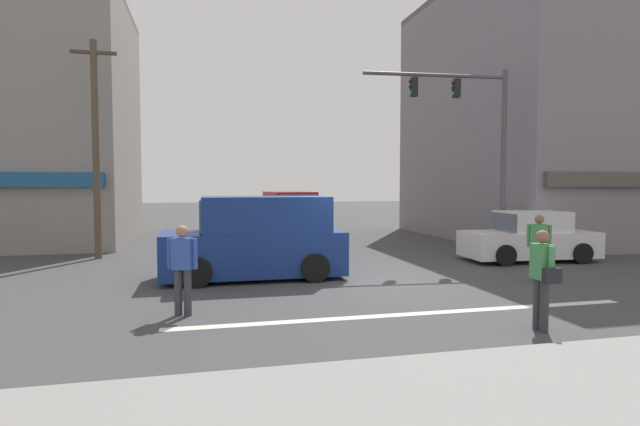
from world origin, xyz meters
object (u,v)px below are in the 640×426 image
object	(u,v)px
van_crossing_rightbound	(290,217)
utility_pole_near_left	(96,146)
pedestrian_foreground_with_bag	(542,274)
pedestrian_mid_crossing	(182,264)
van_waiting_far	(257,239)
sedan_crossing_center	(529,239)
traffic_light_mast	(476,131)
pedestrian_far_side	(539,244)

from	to	relation	value
van_crossing_rightbound	utility_pole_near_left	bearing A→B (deg)	-148.29
pedestrian_foreground_with_bag	pedestrian_mid_crossing	world-z (taller)	same
van_waiting_far	van_crossing_rightbound	bearing A→B (deg)	74.89
sedan_crossing_center	van_crossing_rightbound	bearing A→B (deg)	127.71
sedan_crossing_center	van_crossing_rightbound	distance (m)	10.27
traffic_light_mast	pedestrian_mid_crossing	distance (m)	11.15
van_crossing_rightbound	pedestrian_far_side	xyz separation A→B (m)	(4.28, -11.24, -0.06)
traffic_light_mast	pedestrian_foreground_with_bag	bearing A→B (deg)	-113.42
pedestrian_foreground_with_bag	pedestrian_mid_crossing	size ratio (longest dim) A/B	1.00
pedestrian_mid_crossing	van_crossing_rightbound	bearing A→B (deg)	71.50
utility_pole_near_left	pedestrian_far_side	bearing A→B (deg)	-30.78
utility_pole_near_left	sedan_crossing_center	distance (m)	14.25
van_waiting_far	pedestrian_mid_crossing	xyz separation A→B (m)	(-1.74, -3.44, -0.06)
van_crossing_rightbound	pedestrian_foreground_with_bag	xyz separation A→B (m)	(1.58, -14.91, -0.05)
utility_pole_near_left	traffic_light_mast	xyz separation A→B (m)	(12.14, -2.64, 0.50)
van_waiting_far	pedestrian_mid_crossing	world-z (taller)	van_waiting_far
van_crossing_rightbound	pedestrian_mid_crossing	bearing A→B (deg)	-108.50
pedestrian_foreground_with_bag	pedestrian_mid_crossing	bearing A→B (deg)	157.55
sedan_crossing_center	pedestrian_far_side	distance (m)	3.71
sedan_crossing_center	van_waiting_far	xyz separation A→B (m)	(-8.73, -0.96, 0.29)
sedan_crossing_center	pedestrian_far_side	xyz separation A→B (m)	(-2.00, -3.11, 0.24)
traffic_light_mast	pedestrian_mid_crossing	size ratio (longest dim) A/B	3.71
traffic_light_mast	pedestrian_foreground_with_bag	size ratio (longest dim) A/B	3.71
traffic_light_mast	van_crossing_rightbound	size ratio (longest dim) A/B	1.32
pedestrian_mid_crossing	traffic_light_mast	bearing A→B (deg)	30.80
sedan_crossing_center	pedestrian_foreground_with_bag	distance (m)	8.26
pedestrian_mid_crossing	pedestrian_far_side	xyz separation A→B (m)	(8.47, 1.29, 0.00)
utility_pole_near_left	traffic_light_mast	size ratio (longest dim) A/B	1.14
van_waiting_far	pedestrian_foreground_with_bag	size ratio (longest dim) A/B	2.76
utility_pole_near_left	pedestrian_foreground_with_bag	world-z (taller)	utility_pole_near_left
pedestrian_far_side	utility_pole_near_left	bearing A→B (deg)	149.22
traffic_light_mast	van_crossing_rightbound	distance (m)	9.20
van_crossing_rightbound	pedestrian_far_side	world-z (taller)	van_crossing_rightbound
traffic_light_mast	sedan_crossing_center	xyz separation A→B (m)	(1.30, -1.06, -3.46)
sedan_crossing_center	pedestrian_mid_crossing	bearing A→B (deg)	-157.19
van_crossing_rightbound	pedestrian_foreground_with_bag	size ratio (longest dim) A/B	2.82
van_waiting_far	utility_pole_near_left	bearing A→B (deg)	135.26
utility_pole_near_left	van_waiting_far	xyz separation A→B (m)	(4.71, -4.66, -2.68)
traffic_light_mast	pedestrian_far_side	world-z (taller)	traffic_light_mast
traffic_light_mast	sedan_crossing_center	world-z (taller)	traffic_light_mast
traffic_light_mast	van_crossing_rightbound	bearing A→B (deg)	125.16
van_crossing_rightbound	traffic_light_mast	bearing A→B (deg)	-54.84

